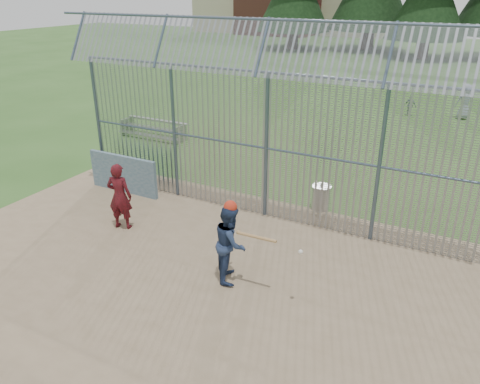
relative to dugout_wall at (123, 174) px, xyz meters
The scene contains 12 objects.
ground 5.47m from the dugout_wall, 32.23° to the right, with size 120.00×120.00×0.00m, color #2D511E.
dirt_infield 5.75m from the dugout_wall, 36.47° to the right, with size 14.00×10.00×0.02m, color #756047.
dugout_wall is the anchor object (origin of this frame).
batter 5.89m from the dugout_wall, 26.30° to the right, with size 0.86×0.67×1.76m, color navy.
onlooker 2.45m from the dugout_wall, 50.74° to the right, with size 0.66×0.43×1.82m, color maroon.
bg_kid_standing 17.16m from the dugout_wall, 59.62° to the left, with size 0.83×0.54×1.70m, color slate.
bg_kid_seated 15.52m from the dugout_wall, 66.19° to the left, with size 0.61×0.25×1.03m, color slate.
batting_gear 6.12m from the dugout_wall, 25.95° to the right, with size 1.88×0.45×0.65m.
trash_can 6.12m from the dugout_wall, 16.02° to the left, with size 0.56×0.56×0.82m.
bleacher 5.80m from the dugout_wall, 118.80° to the left, with size 3.00×0.95×0.72m.
backstop_fence 6.66m from the dugout_wall, ahead, with size 20.09×0.81×5.30m.
distant_buildings 56.80m from the dugout_wall, 109.12° to the left, with size 26.50×10.50×8.00m.
Camera 1 is at (4.98, -7.38, 5.98)m, focal length 35.00 mm.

